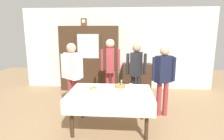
{
  "coord_description": "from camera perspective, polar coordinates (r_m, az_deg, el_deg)",
  "views": [
    {
      "loc": [
        0.29,
        -3.7,
        1.91
      ],
      "look_at": [
        0.0,
        0.2,
        1.11
      ],
      "focal_mm": 29.89,
      "sensor_mm": 36.0,
      "label": 1
    }
  ],
  "objects": [
    {
      "name": "spoon_far_left",
      "position": [
        3.41,
        -3.81,
        -8.11
      ],
      "size": [
        0.12,
        0.02,
        0.01
      ],
      "color": "silver",
      "rests_on": "dining_table"
    },
    {
      "name": "person_near_right_end",
      "position": [
        4.47,
        -12.08,
        -0.29
      ],
      "size": [
        0.52,
        0.37,
        1.67
      ],
      "color": "#933338",
      "rests_on": "ground"
    },
    {
      "name": "tea_cup_mid_left",
      "position": [
        3.41,
        1.12,
        -7.62
      ],
      "size": [
        0.13,
        0.13,
        0.06
      ],
      "color": "white",
      "rests_on": "dining_table"
    },
    {
      "name": "mantel_clock",
      "position": [
        6.21,
        -8.59,
        14.29
      ],
      "size": [
        0.18,
        0.11,
        0.24
      ],
      "color": "brown",
      "rests_on": "wall_cabinet"
    },
    {
      "name": "bookshelf_low",
      "position": [
        6.29,
        7.59,
        -2.03
      ],
      "size": [
        0.95,
        0.35,
        0.9
      ],
      "color": "#3D2819",
      "rests_on": "ground"
    },
    {
      "name": "book_stack",
      "position": [
        6.19,
        7.71,
        2.57
      ],
      "size": [
        0.17,
        0.21,
        0.12
      ],
      "color": "#664C7A",
      "rests_on": "bookshelf_low"
    },
    {
      "name": "bread_basket",
      "position": [
        3.95,
        2.52,
        -4.84
      ],
      "size": [
        0.24,
        0.24,
        0.16
      ],
      "color": "#9E7542",
      "rests_on": "dining_table"
    },
    {
      "name": "tea_cup_front_edge",
      "position": [
        3.48,
        -11.48,
        -7.5
      ],
      "size": [
        0.13,
        0.13,
        0.06
      ],
      "color": "white",
      "rests_on": "dining_table"
    },
    {
      "name": "spoon_near_left",
      "position": [
        3.73,
        5.47,
        -6.36
      ],
      "size": [
        0.12,
        0.02,
        0.01
      ],
      "color": "silver",
      "rests_on": "dining_table"
    },
    {
      "name": "ground_plane",
      "position": [
        4.17,
        -0.21,
        -15.74
      ],
      "size": [
        12.0,
        12.0,
        0.0
      ],
      "primitive_type": "plane",
      "color": "#997A56",
      "rests_on": "ground"
    },
    {
      "name": "tea_cup_near_right",
      "position": [
        3.92,
        -1.28,
        -5.09
      ],
      "size": [
        0.13,
        0.13,
        0.06
      ],
      "color": "silver",
      "rests_on": "dining_table"
    },
    {
      "name": "pastry_plate",
      "position": [
        3.85,
        -5.85,
        -5.64
      ],
      "size": [
        0.28,
        0.28,
        0.05
      ],
      "color": "white",
      "rests_on": "dining_table"
    },
    {
      "name": "tea_cup_center",
      "position": [
        3.52,
        10.03,
        -7.17
      ],
      "size": [
        0.13,
        0.13,
        0.06
      ],
      "color": "white",
      "rests_on": "dining_table"
    },
    {
      "name": "wall_cabinet",
      "position": [
        6.23,
        -6.83,
        3.51
      ],
      "size": [
        1.89,
        0.46,
        2.1
      ],
      "color": "#3D2819",
      "rests_on": "ground"
    },
    {
      "name": "tea_cup_far_right",
      "position": [
        4.02,
        5.82,
        -4.71
      ],
      "size": [
        0.13,
        0.13,
        0.06
      ],
      "color": "white",
      "rests_on": "dining_table"
    },
    {
      "name": "back_wall",
      "position": [
        6.38,
        1.63,
        6.46
      ],
      "size": [
        6.4,
        0.1,
        2.7
      ],
      "primitive_type": "cube",
      "color": "silver",
      "rests_on": "ground"
    },
    {
      "name": "person_by_cabinet",
      "position": [
        4.84,
        7.42,
        0.44
      ],
      "size": [
        0.52,
        0.41,
        1.63
      ],
      "color": "#232328",
      "rests_on": "ground"
    },
    {
      "name": "tea_cup_back_edge",
      "position": [
        3.77,
        -2.12,
        -5.73
      ],
      "size": [
        0.13,
        0.13,
        0.06
      ],
      "color": "white",
      "rests_on": "dining_table"
    },
    {
      "name": "spoon_back_edge",
      "position": [
        3.7,
        8.09,
        -6.59
      ],
      "size": [
        0.12,
        0.02,
        0.01
      ],
      "color": "silver",
      "rests_on": "dining_table"
    },
    {
      "name": "dining_table",
      "position": [
        3.69,
        -0.5,
        -8.19
      ],
      "size": [
        1.63,
        1.12,
        0.76
      ],
      "color": "#3D2819",
      "rests_on": "ground"
    },
    {
      "name": "person_behind_table_right",
      "position": [
        4.34,
        15.47,
        -1.27
      ],
      "size": [
        0.52,
        0.35,
        1.61
      ],
      "color": "#933338",
      "rests_on": "ground"
    },
    {
      "name": "person_beside_shelf",
      "position": [
        4.98,
        -0.56,
        1.73
      ],
      "size": [
        0.52,
        0.38,
        1.74
      ],
      "color": "#933338",
      "rests_on": "ground"
    }
  ]
}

